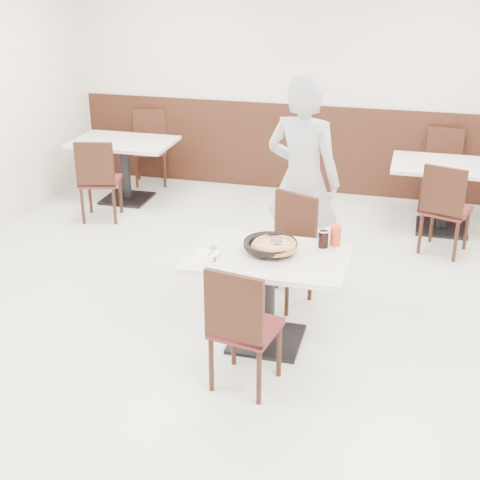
% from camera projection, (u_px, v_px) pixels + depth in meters
% --- Properties ---
extents(floor, '(7.00, 7.00, 0.00)m').
position_uv_depth(floor, '(233.00, 322.00, 5.55)').
color(floor, '#B8B8B3').
rests_on(floor, ground).
extents(wall_back, '(6.00, 0.04, 2.80)m').
position_uv_depth(wall_back, '(309.00, 80.00, 8.10)').
color(wall_back, silver).
rests_on(wall_back, floor).
extents(wainscot_back, '(5.90, 0.03, 1.10)m').
position_uv_depth(wainscot_back, '(306.00, 149.00, 8.42)').
color(wainscot_back, black).
rests_on(wainscot_back, floor).
extents(main_table, '(1.26, 0.89, 0.75)m').
position_uv_depth(main_table, '(267.00, 299.00, 5.15)').
color(main_table, white).
rests_on(main_table, floor).
extents(chair_near, '(0.49, 0.49, 0.95)m').
position_uv_depth(chair_near, '(246.00, 325.00, 4.59)').
color(chair_near, black).
rests_on(chair_near, floor).
extents(chair_far, '(0.55, 0.55, 0.95)m').
position_uv_depth(chair_far, '(282.00, 252.00, 5.71)').
color(chair_far, black).
rests_on(chair_far, floor).
extents(trivet, '(0.12, 0.12, 0.04)m').
position_uv_depth(trivet, '(279.00, 250.00, 5.03)').
color(trivet, black).
rests_on(trivet, main_table).
extents(pizza_pan, '(0.42, 0.42, 0.01)m').
position_uv_depth(pizza_pan, '(270.00, 247.00, 5.02)').
color(pizza_pan, black).
rests_on(pizza_pan, trivet).
extents(pizza, '(0.37, 0.37, 0.02)m').
position_uv_depth(pizza, '(275.00, 246.00, 4.99)').
color(pizza, '#C07732').
rests_on(pizza, pizza_pan).
extents(pizza_server, '(0.11, 0.12, 0.00)m').
position_uv_depth(pizza_server, '(276.00, 241.00, 5.00)').
color(pizza_server, silver).
rests_on(pizza_server, pizza).
extents(napkin, '(0.21, 0.21, 0.00)m').
position_uv_depth(napkin, '(205.00, 256.00, 4.97)').
color(napkin, white).
rests_on(napkin, main_table).
extents(side_plate, '(0.21, 0.21, 0.01)m').
position_uv_depth(side_plate, '(207.00, 253.00, 5.01)').
color(side_plate, white).
rests_on(side_plate, napkin).
extents(fork, '(0.03, 0.15, 0.00)m').
position_uv_depth(fork, '(212.00, 252.00, 5.00)').
color(fork, silver).
rests_on(fork, side_plate).
extents(cola_glass, '(0.08, 0.08, 0.13)m').
position_uv_depth(cola_glass, '(323.00, 239.00, 5.10)').
color(cola_glass, black).
rests_on(cola_glass, main_table).
extents(red_cup, '(0.09, 0.09, 0.16)m').
position_uv_depth(red_cup, '(336.00, 236.00, 5.13)').
color(red_cup, red).
rests_on(red_cup, main_table).
extents(diner_person, '(0.78, 0.61, 1.90)m').
position_uv_depth(diner_person, '(303.00, 181.00, 5.96)').
color(diner_person, silver).
rests_on(diner_person, floor).
extents(bg_table_left, '(1.21, 0.81, 0.75)m').
position_uv_depth(bg_table_left, '(125.00, 171.00, 8.16)').
color(bg_table_left, white).
rests_on(bg_table_left, floor).
extents(bg_chair_left_near, '(0.51, 0.51, 0.95)m').
position_uv_depth(bg_chair_left_near, '(100.00, 179.00, 7.54)').
color(bg_chair_left_near, black).
rests_on(bg_chair_left_near, floor).
extents(bg_chair_left_far, '(0.54, 0.54, 0.95)m').
position_uv_depth(bg_chair_left_far, '(150.00, 149.00, 8.70)').
color(bg_chair_left_far, black).
rests_on(bg_chair_left_far, floor).
extents(bg_table_right, '(1.29, 0.94, 0.75)m').
position_uv_depth(bg_table_right, '(445.00, 197.00, 7.27)').
color(bg_table_right, white).
rests_on(bg_table_right, floor).
extents(bg_chair_right_near, '(0.53, 0.53, 0.95)m').
position_uv_depth(bg_chair_right_near, '(447.00, 208.00, 6.69)').
color(bg_chair_right_near, black).
rests_on(bg_chair_right_near, floor).
extents(bg_chair_right_far, '(0.46, 0.46, 0.95)m').
position_uv_depth(bg_chair_right_far, '(441.00, 171.00, 7.81)').
color(bg_chair_right_far, black).
rests_on(bg_chair_right_far, floor).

